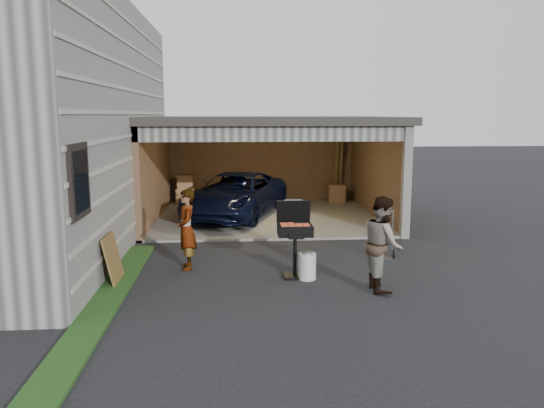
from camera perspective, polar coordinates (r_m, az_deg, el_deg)
The scene contains 10 objects.
ground at distance 9.20m, azimuth -2.72°, elevation -9.19°, with size 80.00×80.00×0.00m, color black.
groundcover_strip at distance 8.50m, azimuth -18.19°, elevation -11.07°, with size 0.50×8.00×0.06m, color #193814.
garage at distance 15.57m, azimuth -0.57°, elevation 5.59°, with size 6.80×6.30×2.90m.
minivan at distance 15.25m, azimuth -3.94°, elevation 0.76°, with size 2.07×4.48×1.24m, color black.
woman at distance 10.32m, azimuth -9.18°, elevation -2.73°, with size 0.57×0.37×1.56m, color #9FB2C9.
man at distance 9.17m, azimuth 11.81°, elevation -4.18°, with size 0.79×0.61×1.62m, color #45301B.
bbq_grill at distance 9.69m, azimuth 2.47°, elevation -3.10°, with size 0.63×0.55×1.40m.
propane_tank at distance 9.71m, azimuth 3.79°, elevation -6.69°, with size 0.32×0.32×0.48m, color silver.
plywood_panel at distance 9.79m, azimuth -16.71°, elevation -5.74°, with size 0.04×0.80×0.89m, color brown.
hand_truck at distance 11.37m, azimuth 12.03°, elevation -4.70°, with size 0.45×0.41×1.01m.
Camera 1 is at (-0.19, -8.71, 2.96)m, focal length 35.00 mm.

